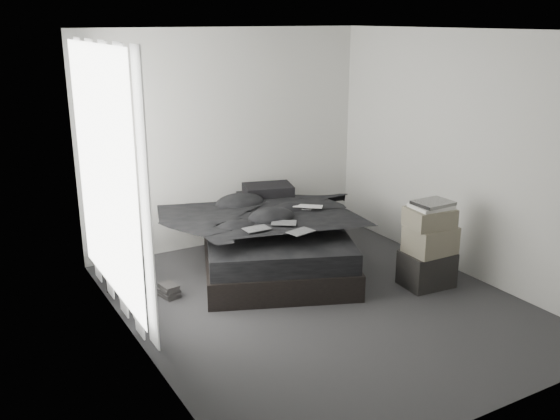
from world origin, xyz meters
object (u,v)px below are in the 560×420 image
side_stand (121,251)px  box_lower (427,269)px  laptop (307,202)px  bed (274,256)px

side_stand → box_lower: side_stand is taller
laptop → box_lower: (0.78, -1.12, -0.56)m
laptop → side_stand: side_stand is taller
laptop → side_stand: (-1.98, 0.48, -0.36)m
laptop → box_lower: 1.47m
bed → box_lower: size_ratio=4.07×
laptop → box_lower: size_ratio=0.65×
box_lower → bed: bearing=133.5°
bed → box_lower: 1.67m
side_stand → box_lower: 3.20m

